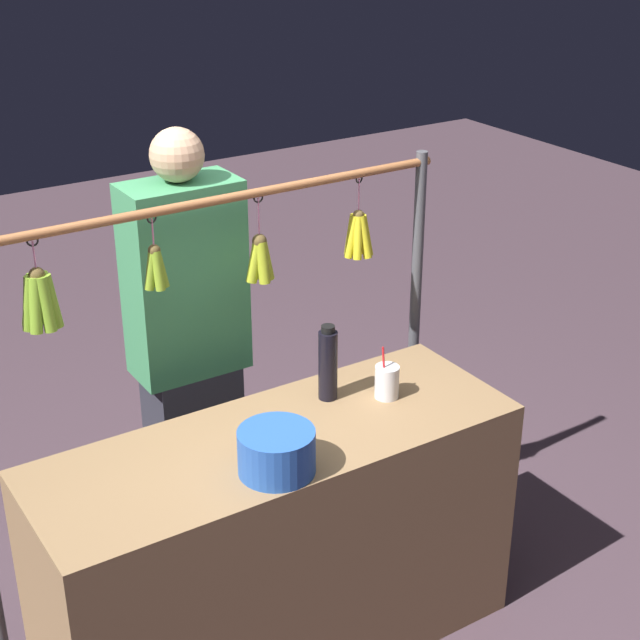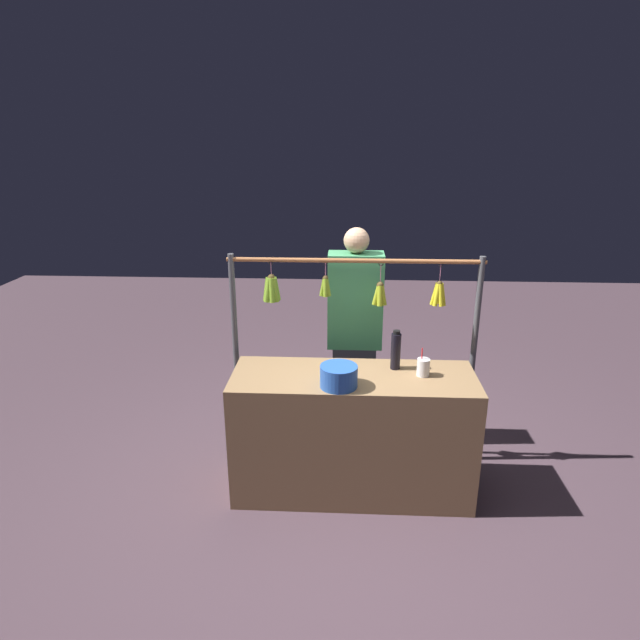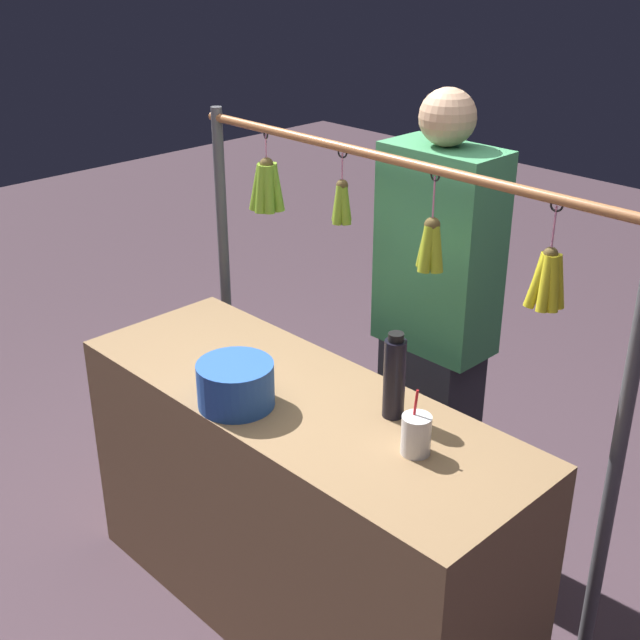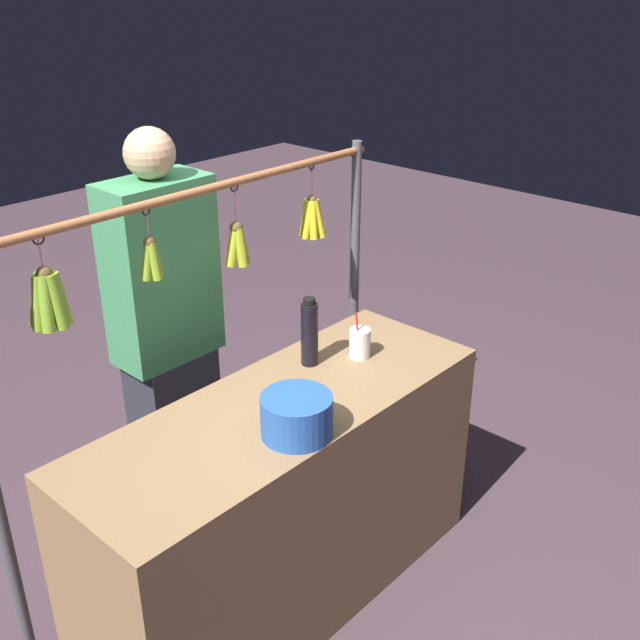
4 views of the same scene
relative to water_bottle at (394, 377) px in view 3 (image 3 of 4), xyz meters
name	(u,v)px [view 3 (image 3 of 4)]	position (x,y,z in m)	size (l,w,h in m)	color
ground_plane	(301,608)	(0.29, 0.13, -1.03)	(12.00, 12.00, 0.00)	#4B3741
market_counter	(300,509)	(0.29, 0.13, -0.58)	(1.67, 0.59, 0.90)	olive
display_rack	(378,288)	(0.32, -0.28, 0.11)	(1.84, 0.13, 1.64)	#4C4C51
water_bottle	(394,377)	(0.00, 0.00, 0.00)	(0.07, 0.07, 0.28)	black
blue_bucket	(236,384)	(0.39, 0.31, -0.06)	(0.24, 0.24, 0.14)	#2858B3
drink_cup	(416,435)	(-0.18, 0.11, -0.07)	(0.09, 0.09, 0.20)	silver
vendor_person	(434,336)	(0.28, -0.55, -0.15)	(0.43, 0.23, 1.79)	#2D2D38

